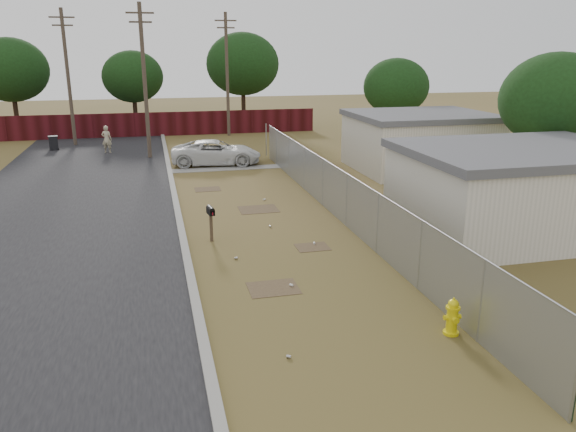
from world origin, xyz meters
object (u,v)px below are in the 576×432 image
object	(u,v)px
fire_hydrant	(452,317)
trash_bin	(53,143)
pickup_truck	(216,152)
pedestrian	(107,139)
mailbox	(211,214)

from	to	relation	value
fire_hydrant	trash_bin	xyz separation A→B (m)	(-12.84, 28.83, 0.05)
fire_hydrant	pickup_truck	xyz separation A→B (m)	(-2.97, 21.40, 0.28)
pickup_truck	fire_hydrant	bearing A→B (deg)	-165.17
fire_hydrant	pedestrian	distance (m)	28.42
fire_hydrant	mailbox	bearing A→B (deg)	120.69
fire_hydrant	mailbox	xyz separation A→B (m)	(-4.73, 7.97, 0.56)
mailbox	pedestrian	xyz separation A→B (m)	(-4.59, 18.88, -0.11)
pedestrian	trash_bin	xyz separation A→B (m)	(-3.52, 1.98, -0.40)
fire_hydrant	pedestrian	xyz separation A→B (m)	(-9.32, 26.85, 0.45)
fire_hydrant	pickup_truck	size ratio (longest dim) A/B	0.18
fire_hydrant	pickup_truck	bearing A→B (deg)	97.91
trash_bin	pickup_truck	bearing A→B (deg)	-36.95
fire_hydrant	mailbox	world-z (taller)	mailbox
mailbox	fire_hydrant	bearing A→B (deg)	-59.31
pickup_truck	trash_bin	world-z (taller)	pickup_truck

